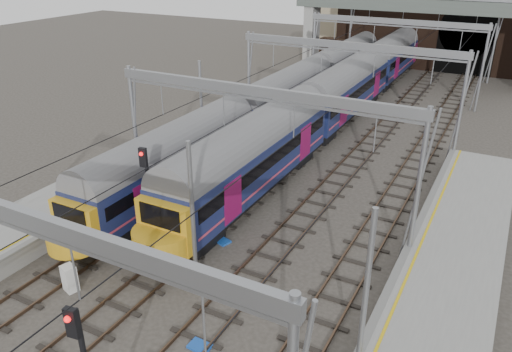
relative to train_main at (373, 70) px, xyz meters
The scene contains 12 objects.
ground 37.20m from the train_main, 86.91° to the right, with size 160.00×160.00×0.00m, color #38332D.
platform_left 35.57m from the train_main, 103.32° to the right, with size 4.32×55.00×1.12m.
tracks 22.29m from the train_main, 84.82° to the right, with size 14.40×80.00×0.22m.
overhead_line 16.18m from the train_main, 82.68° to the right, with size 16.80×80.00×8.00m.
retaining_wall 15.36m from the train_main, 77.13° to the left, with size 28.00×2.75×9.00m.
overbridge 10.28m from the train_main, 77.40° to the left, with size 28.00×3.00×9.25m.
train_main is the anchor object (origin of this frame).
train_second 13.37m from the train_main, 107.42° to the right, with size 2.73×47.45×4.73m.
signal_near_left 33.38m from the train_main, 93.22° to the right, with size 0.41×0.49×5.41m.
relay_cabinet 38.24m from the train_main, 94.07° to the right, with size 0.63×0.52×1.26m, color silver.
equip_cover_b 31.61m from the train_main, 87.87° to the right, with size 0.85×0.60×0.10m, color #174BB0.
equip_cover_c 38.67m from the train_main, 83.49° to the right, with size 0.86×0.61×0.10m, color #174BB0.
Camera 1 is at (11.19, -13.25, 14.12)m, focal length 35.00 mm.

